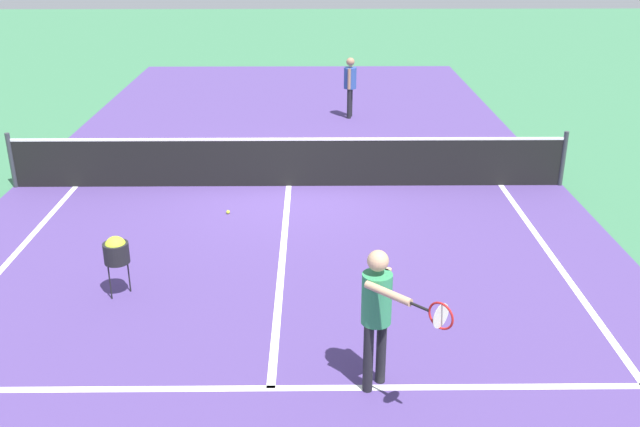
{
  "coord_description": "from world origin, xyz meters",
  "views": [
    {
      "loc": [
        0.47,
        -12.79,
        4.72
      ],
      "look_at": [
        0.57,
        -3.81,
        1.0
      ],
      "focal_mm": 39.6,
      "sensor_mm": 36.0,
      "label": 1
    }
  ],
  "objects_px": {
    "net": "(288,162)",
    "ball_hopper": "(116,250)",
    "tennis_ball_near_net": "(228,212)",
    "player_near": "(378,306)",
    "tennis_ball_mid_court": "(370,278)",
    "player_far": "(350,81)"
  },
  "relations": [
    {
      "from": "ball_hopper",
      "to": "tennis_ball_mid_court",
      "type": "distance_m",
      "value": 3.51
    },
    {
      "from": "net",
      "to": "tennis_ball_mid_court",
      "type": "distance_m",
      "value": 4.12
    },
    {
      "from": "net",
      "to": "tennis_ball_mid_court",
      "type": "xyz_separation_m",
      "value": [
        1.27,
        -3.89,
        -0.46
      ]
    },
    {
      "from": "tennis_ball_mid_court",
      "to": "tennis_ball_near_net",
      "type": "xyz_separation_m",
      "value": [
        -2.29,
        2.49,
        0.0
      ]
    },
    {
      "from": "tennis_ball_mid_court",
      "to": "net",
      "type": "bearing_deg",
      "value": 108.09
    },
    {
      "from": "player_near",
      "to": "tennis_ball_mid_court",
      "type": "bearing_deg",
      "value": 87.2
    },
    {
      "from": "net",
      "to": "tennis_ball_mid_court",
      "type": "relative_size",
      "value": 160.56
    },
    {
      "from": "player_far",
      "to": "tennis_ball_mid_court",
      "type": "xyz_separation_m",
      "value": [
        -0.16,
        -9.06,
        -0.91
      ]
    },
    {
      "from": "net",
      "to": "ball_hopper",
      "type": "bearing_deg",
      "value": -116.68
    },
    {
      "from": "net",
      "to": "tennis_ball_mid_court",
      "type": "height_order",
      "value": "net"
    },
    {
      "from": "net",
      "to": "tennis_ball_near_net",
      "type": "relative_size",
      "value": 160.56
    },
    {
      "from": "tennis_ball_near_net",
      "to": "tennis_ball_mid_court",
      "type": "bearing_deg",
      "value": -47.45
    },
    {
      "from": "net",
      "to": "ball_hopper",
      "type": "xyz_separation_m",
      "value": [
        -2.16,
        -4.29,
        0.18
      ]
    },
    {
      "from": "player_near",
      "to": "tennis_ball_mid_court",
      "type": "relative_size",
      "value": 24.87
    },
    {
      "from": "net",
      "to": "tennis_ball_near_net",
      "type": "bearing_deg",
      "value": -126.1
    },
    {
      "from": "tennis_ball_near_net",
      "to": "player_near",
      "type": "bearing_deg",
      "value": -66.51
    },
    {
      "from": "net",
      "to": "tennis_ball_near_net",
      "type": "distance_m",
      "value": 1.79
    },
    {
      "from": "player_near",
      "to": "net",
      "type": "bearing_deg",
      "value": 100.2
    },
    {
      "from": "ball_hopper",
      "to": "player_near",
      "type": "bearing_deg",
      "value": -32.32
    },
    {
      "from": "ball_hopper",
      "to": "tennis_ball_mid_court",
      "type": "bearing_deg",
      "value": 6.68
    },
    {
      "from": "net",
      "to": "player_near",
      "type": "distance_m",
      "value": 6.51
    },
    {
      "from": "net",
      "to": "player_near",
      "type": "xyz_separation_m",
      "value": [
        1.15,
        -6.38,
        0.53
      ]
    }
  ]
}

